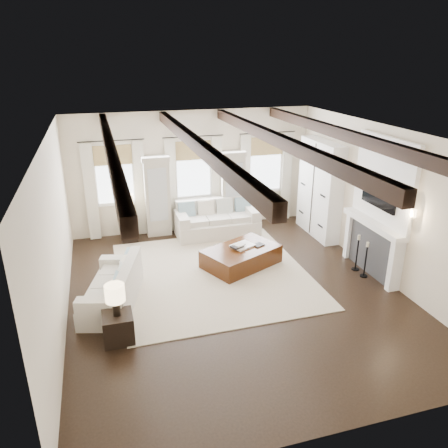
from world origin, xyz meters
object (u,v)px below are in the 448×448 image
object	(u,v)px
ottoman	(241,257)
side_table_front	(118,328)
sofa_back	(217,221)
sofa_left	(115,289)
side_table_back	(129,229)

from	to	relation	value
ottoman	side_table_front	bearing A→B (deg)	-168.88
ottoman	side_table_front	xyz separation A→B (m)	(-2.86, -2.08, 0.03)
sofa_back	sofa_left	size ratio (longest dim) A/B	1.04
sofa_back	side_table_back	distance (m)	2.30
side_table_back	sofa_left	bearing A→B (deg)	-99.71
sofa_back	sofa_left	distance (m)	4.01
sofa_back	side_table_back	size ratio (longest dim) A/B	3.57
ottoman	side_table_back	bearing A→B (deg)	111.87
sofa_left	side_table_back	distance (m)	3.11
sofa_back	ottoman	world-z (taller)	sofa_back
side_table_front	sofa_back	bearing A→B (deg)	55.11
sofa_left	ottoman	bearing A→B (deg)	17.26
sofa_left	side_table_back	bearing A→B (deg)	80.29
sofa_left	side_table_back	size ratio (longest dim) A/B	3.42
sofa_back	sofa_left	world-z (taller)	sofa_back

